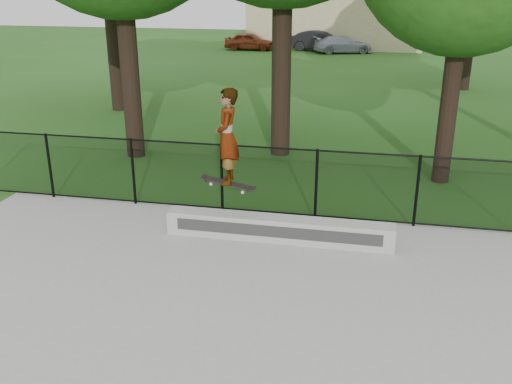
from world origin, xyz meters
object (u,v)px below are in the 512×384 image
grind_ledge (279,229)px  car_c (343,44)px  car_b (320,41)px  car_a (249,41)px  skater_airborne (227,138)px

grind_ledge → car_c: (-0.61, 29.31, 0.27)m
car_b → car_c: 1.77m
car_b → car_c: car_b is taller
grind_ledge → car_a: size_ratio=1.29×
car_a → car_b: (4.85, 0.40, 0.11)m
grind_ledge → car_a: car_a is taller
grind_ledge → skater_airborne: size_ratio=2.26×
car_a → car_c: 6.44m
skater_airborne → car_b: bearing=92.4°
car_a → skater_airborne: skater_airborne is taller
car_c → car_a: bearing=68.7°
car_c → skater_airborne: 29.49m
car_b → skater_airborne: skater_airborne is taller
grind_ledge → car_b: 30.18m
car_a → skater_airborne: 30.48m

